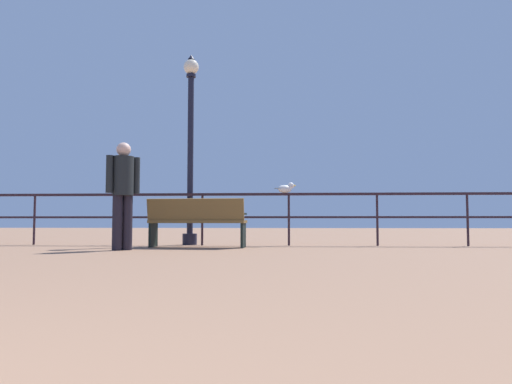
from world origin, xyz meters
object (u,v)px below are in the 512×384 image
Objects in this scene: lamppost_center at (191,140)px; person_by_bench at (123,188)px; bench_near_left at (197,219)px; seagull_on_rail at (286,188)px.

person_by_bench is at bearing -113.78° from lamppost_center.
bench_near_left is at bearing 35.64° from person_by_bench.
lamppost_center is 2.15m from seagull_on_rail.
person_by_bench reaches higher than seagull_on_rail.
lamppost_center reaches higher than seagull_on_rail.
seagull_on_rail is (2.66, 1.56, 0.10)m from person_by_bench.
bench_near_left is 1.00× the size of person_by_bench.
lamppost_center reaches higher than person_by_bench.
lamppost_center reaches higher than bench_near_left.
lamppost_center is (-0.31, 0.96, 1.59)m from bench_near_left.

